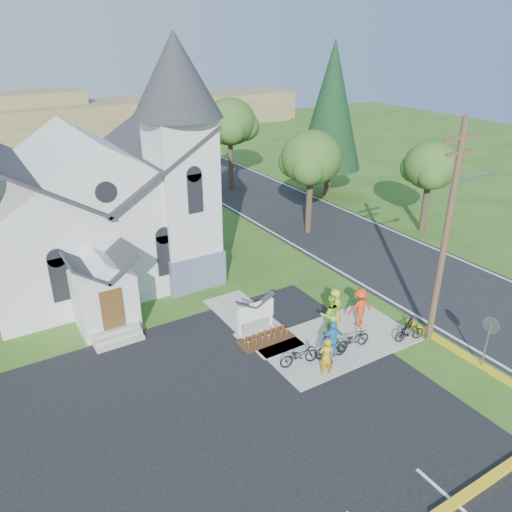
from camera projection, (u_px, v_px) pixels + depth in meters
ground at (317, 357)px, 21.67m from camera, size 120.00×120.00×0.00m
parking_lot at (189, 453)px, 16.78m from camera, size 20.00×16.00×0.02m
road at (300, 215)px, 38.04m from camera, size 8.00×90.00×0.02m
sidewalk at (337, 341)px, 22.76m from camera, size 7.00×4.00×0.05m
church at (96, 188)px, 26.55m from camera, size 12.35×12.00×13.00m
church_sign at (255, 312)px, 23.15m from camera, size 2.20×0.40×1.70m
flower_bed at (266, 339)px, 22.86m from camera, size 2.60×1.10×0.07m
utility_pole at (448, 229)px, 20.80m from camera, size 3.45×0.28×10.00m
stop_sign at (489, 332)px, 20.25m from camera, size 0.11×0.76×2.48m
tree_road_near at (311, 158)px, 32.83m from camera, size 4.00×4.00×7.05m
tree_road_mid at (230, 122)px, 42.13m from camera, size 4.40×4.40×7.80m
tree_road_far at (431, 166)px, 33.30m from camera, size 3.60×3.60×6.30m
conifer at (332, 106)px, 39.66m from camera, size 5.20×5.20×12.40m
distant_hills at (75, 118)px, 66.00m from camera, size 61.00×10.00×5.60m
cyclist_0 at (327, 357)px, 20.17m from camera, size 0.74×0.61×1.73m
bike_0 at (299, 355)px, 20.94m from camera, size 1.86×0.90×0.93m
cyclist_1 at (330, 315)px, 22.91m from camera, size 1.15×1.03×1.97m
bike_1 at (331, 349)px, 21.40m from camera, size 1.54×0.77×0.89m
cyclist_2 at (333, 340)px, 21.24m from camera, size 1.12×0.67×1.78m
bike_2 at (353, 340)px, 21.99m from camera, size 1.79×0.66×0.93m
cyclist_3 at (360, 307)px, 23.59m from camera, size 1.35×0.93×1.92m
bike_3 at (410, 332)px, 22.57m from camera, size 1.54×0.77×0.89m
cyclist_4 at (335, 306)px, 23.76m from camera, size 0.90×0.61×1.81m
bike_4 at (407, 325)px, 23.19m from camera, size 1.60×1.09×0.80m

